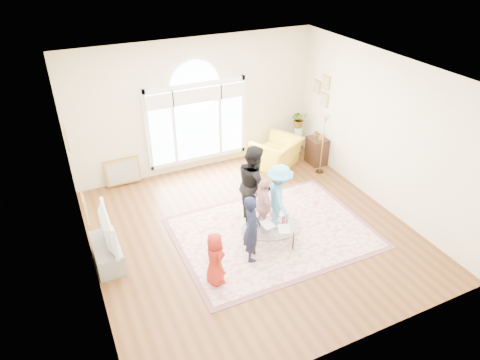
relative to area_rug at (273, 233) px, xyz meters
name	(u,v)px	position (x,y,z in m)	size (l,w,h in m)	color
ground	(251,232)	(-0.37, 0.23, -0.01)	(6.00, 6.00, 0.00)	#543114
room_shell	(199,110)	(-0.36, 3.06, 1.56)	(6.00, 6.00, 6.00)	beige
area_rug	(273,233)	(0.00, 0.00, 0.00)	(3.60, 2.60, 0.02)	beige
rug_border	(273,233)	(0.00, 0.00, 0.00)	(3.80, 2.80, 0.01)	#7F4B53
tv_console	(107,253)	(-3.12, 0.53, 0.20)	(0.45, 1.00, 0.42)	gray
television	(103,229)	(-3.12, 0.53, 0.73)	(0.17, 1.11, 0.64)	black
coffee_table	(271,229)	(-0.22, -0.31, 0.39)	(1.30, 0.99, 0.54)	silver
armchair	(277,153)	(1.42, 2.43, 0.35)	(1.11, 0.97, 0.72)	yellow
side_cabinet	(317,151)	(2.41, 2.10, 0.34)	(0.40, 0.50, 0.70)	black
floor_lamp	(325,124)	(2.23, 1.67, 1.27)	(0.26, 0.26, 1.51)	black
plant_pedestal	(298,139)	(2.33, 2.89, 0.34)	(0.20, 0.20, 0.70)	white
potted_plant	(299,119)	(2.33, 2.89, 0.93)	(0.42, 0.37, 0.47)	#33722D
leaning_picture	(125,184)	(-2.29, 3.13, -0.01)	(0.80, 0.05, 0.62)	tan
child_red	(215,259)	(-1.55, -0.77, 0.51)	(0.49, 0.32, 1.00)	maroon
child_navy	(252,228)	(-0.72, -0.47, 0.67)	(0.48, 0.31, 1.31)	#151A33
child_black	(254,184)	(-0.14, 0.60, 0.84)	(0.81, 0.63, 1.67)	black
child_pink	(263,206)	(-0.17, 0.13, 0.60)	(0.70, 0.29, 1.19)	#D5979B
child_blue	(279,197)	(0.18, 0.15, 0.71)	(0.90, 0.52, 1.39)	#54B3DC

